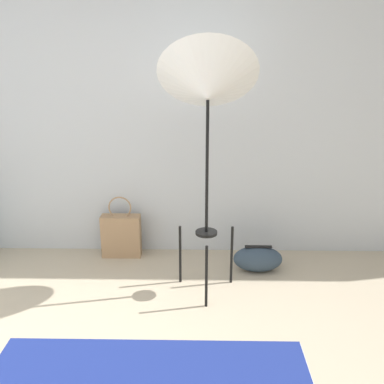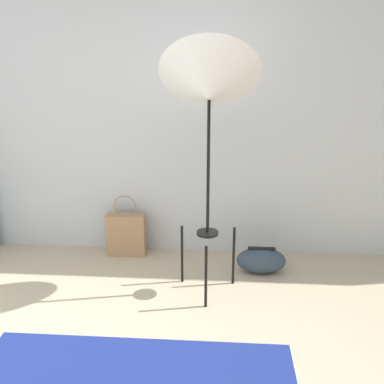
{
  "view_description": "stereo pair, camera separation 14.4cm",
  "coord_description": "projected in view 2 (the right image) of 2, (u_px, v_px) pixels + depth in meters",
  "views": [
    {
      "loc": [
        0.31,
        -1.58,
        1.74
      ],
      "look_at": [
        0.25,
        1.21,
        0.82
      ],
      "focal_mm": 42.0,
      "sensor_mm": 36.0,
      "label": 1
    },
    {
      "loc": [
        0.45,
        -1.58,
        1.74
      ],
      "look_at": [
        0.25,
        1.21,
        0.82
      ],
      "focal_mm": 42.0,
      "sensor_mm": 36.0,
      "label": 2
    }
  ],
  "objects": [
    {
      "name": "photo_umbrella",
      "position": [
        209.0,
        88.0,
        2.89
      ],
      "size": [
        0.68,
        0.62,
        1.81
      ],
      "color": "black",
      "rests_on": "ground_plane"
    },
    {
      "name": "tote_bag",
      "position": [
        126.0,
        234.0,
        3.86
      ],
      "size": [
        0.33,
        0.12,
        0.54
      ],
      "color": "#9E7A56",
      "rests_on": "ground_plane"
    },
    {
      "name": "duffel_bag",
      "position": [
        261.0,
        260.0,
        3.57
      ],
      "size": [
        0.39,
        0.21,
        0.22
      ],
      "color": "#2D3D4C",
      "rests_on": "ground_plane"
    },
    {
      "name": "wall_back",
      "position": [
        168.0,
        102.0,
        3.64
      ],
      "size": [
        8.0,
        0.05,
        2.6
      ],
      "color": "#B7BCC1",
      "rests_on": "ground_plane"
    }
  ]
}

